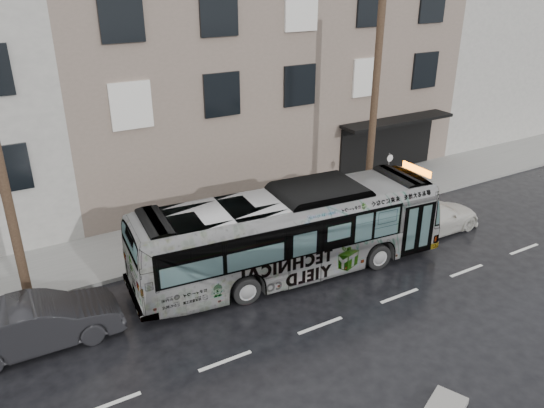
# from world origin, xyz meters

# --- Properties ---
(ground) EXTENTS (120.00, 120.00, 0.00)m
(ground) POSITION_xyz_m (0.00, 0.00, 0.00)
(ground) COLOR black
(ground) RESTS_ON ground
(sidewalk) EXTENTS (90.00, 3.60, 0.15)m
(sidewalk) POSITION_xyz_m (0.00, 4.90, 0.07)
(sidewalk) COLOR gray
(sidewalk) RESTS_ON ground
(building_taupe) EXTENTS (20.00, 12.00, 11.00)m
(building_taupe) POSITION_xyz_m (5.00, 12.70, 5.50)
(building_taupe) COLOR gray
(building_taupe) RESTS_ON ground
(building_filler) EXTENTS (18.00, 12.00, 12.00)m
(building_filler) POSITION_xyz_m (24.00, 12.70, 6.00)
(building_filler) COLOR #B3B0A9
(building_filler) RESTS_ON ground
(utility_pole_front) EXTENTS (0.30, 0.30, 9.00)m
(utility_pole_front) POSITION_xyz_m (6.50, 3.30, 4.65)
(utility_pole_front) COLOR #4C3826
(utility_pole_front) RESTS_ON sidewalk
(utility_pole_rear) EXTENTS (0.30, 0.30, 9.00)m
(utility_pole_rear) POSITION_xyz_m (-7.50, 3.30, 4.65)
(utility_pole_rear) COLOR #4C3826
(utility_pole_rear) RESTS_ON sidewalk
(sign_post) EXTENTS (0.06, 0.06, 2.40)m
(sign_post) POSITION_xyz_m (7.60, 3.30, 1.35)
(sign_post) COLOR slate
(sign_post) RESTS_ON sidewalk
(bus) EXTENTS (11.41, 3.57, 3.13)m
(bus) POSITION_xyz_m (0.86, 0.65, 1.56)
(bus) COLOR #B2B2B2
(bus) RESTS_ON ground
(white_sedan) EXTENTS (4.51, 1.88, 1.30)m
(white_sedan) POSITION_xyz_m (7.53, 0.46, 0.65)
(white_sedan) COLOR silver
(white_sedan) RESTS_ON ground
(dark_sedan) EXTENTS (4.58, 1.64, 1.50)m
(dark_sedan) POSITION_xyz_m (-7.47, 0.78, 0.75)
(dark_sedan) COLOR black
(dark_sedan) RESTS_ON ground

